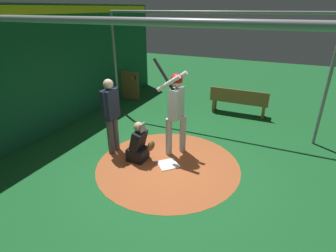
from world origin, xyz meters
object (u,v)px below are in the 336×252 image
(batter, at_px, (176,106))
(catcher, at_px, (139,145))
(bat_rack, at_px, (126,85))
(home_plate, at_px, (168,164))
(bench, at_px, (239,101))
(umpire, at_px, (111,112))

(batter, xyz_separation_m, catcher, (-0.61, -0.65, -0.82))
(batter, height_order, bat_rack, batter)
(home_plate, xyz_separation_m, catcher, (-0.68, -0.07, 0.36))
(catcher, relative_size, bench, 0.52)
(batter, bearing_deg, bench, 74.40)
(batter, relative_size, bat_rack, 1.90)
(home_plate, height_order, bat_rack, bat_rack)
(batter, distance_m, bench, 3.35)
(home_plate, xyz_separation_m, umpire, (-1.45, 0.02, 1.00))
(bat_rack, bearing_deg, catcher, -53.55)
(umpire, bearing_deg, catcher, -6.98)
(catcher, relative_size, bat_rack, 0.80)
(catcher, bearing_deg, batter, 46.62)
(catcher, height_order, umpire, umpire)
(home_plate, height_order, catcher, catcher)
(home_plate, distance_m, bat_rack, 5.06)
(home_plate, distance_m, umpire, 1.76)
(home_plate, relative_size, catcher, 0.44)
(home_plate, relative_size, bat_rack, 0.36)
(umpire, relative_size, bat_rack, 1.51)
(bat_rack, distance_m, bench, 4.25)
(home_plate, bearing_deg, bat_rack, 133.19)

